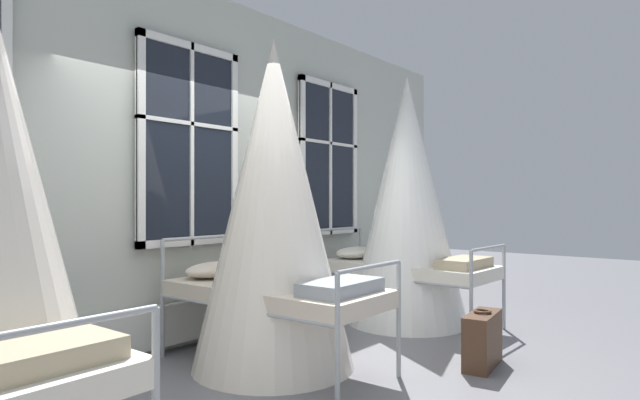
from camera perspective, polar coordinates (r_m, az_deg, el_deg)
ground at (r=4.44m, az=-4.03°, el=-18.05°), size 21.85×21.85×0.00m
back_wall_with_windows at (r=5.21m, az=-14.58°, el=3.78°), size 9.51×0.10×3.44m
window_bank at (r=5.11m, az=-13.78°, el=-2.68°), size 5.41×0.10×2.79m
cot_second at (r=4.36m, az=-5.07°, el=-0.78°), size 1.34×1.94×2.71m
cot_third at (r=5.99m, az=9.41°, el=-0.33°), size 1.34×1.94×2.77m
suitcase_dark at (r=4.69m, az=17.21°, el=-14.24°), size 0.58×0.29×0.47m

